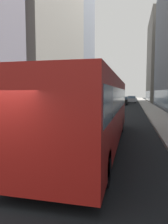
{
  "coord_description": "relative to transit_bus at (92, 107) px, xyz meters",
  "views": [
    {
      "loc": [
        3.02,
        -3.87,
        2.46
      ],
      "look_at": [
        0.48,
        6.97,
        1.4
      ],
      "focal_mm": 33.33,
      "sensor_mm": 36.0,
      "label": 1
    }
  ],
  "objects": [
    {
      "name": "ground_plane",
      "position": [
        -1.2,
        29.45,
        -1.78
      ],
      "size": [
        120.0,
        120.0,
        0.0
      ],
      "primitive_type": "plane",
      "color": "black"
    },
    {
      "name": "sidewalk_left",
      "position": [
        -6.9,
        29.45,
        -1.7
      ],
      "size": [
        2.4,
        110.0,
        0.15
      ],
      "primitive_type": "cube",
      "color": "gray",
      "rests_on": "ground"
    },
    {
      "name": "sidewalk_right",
      "position": [
        4.5,
        29.45,
        -1.7
      ],
      "size": [
        2.4,
        110.0,
        0.15
      ],
      "primitive_type": "cube",
      "color": "#9E9991",
      "rests_on": "ground"
    },
    {
      "name": "building_left_mid",
      "position": [
        -13.1,
        20.2,
        11.85
      ],
      "size": [
        11.03,
        20.58,
        27.28
      ],
      "color": "gray",
      "rests_on": "ground"
    },
    {
      "name": "building_left_far",
      "position": [
        -13.1,
        39.81,
        16.97
      ],
      "size": [
        9.24,
        15.2,
        37.52
      ],
      "color": "slate",
      "rests_on": "ground"
    },
    {
      "name": "transit_bus",
      "position": [
        0.0,
        0.0,
        0.0
      ],
      "size": [
        2.78,
        11.53,
        3.05
      ],
      "color": "red",
      "rests_on": "ground"
    },
    {
      "name": "car_yellow_taxi",
      "position": [
        -4.0,
        13.41,
        -0.95
      ],
      "size": [
        1.95,
        4.66,
        1.62
      ],
      "color": "yellow",
      "rests_on": "ground"
    },
    {
      "name": "car_black_suv",
      "position": [
        0.0,
        32.7,
        -0.95
      ],
      "size": [
        1.79,
        4.67,
        1.62
      ],
      "color": "black",
      "rests_on": "ground"
    },
    {
      "name": "car_red_coupe",
      "position": [
        -4.0,
        23.47,
        -0.95
      ],
      "size": [
        1.8,
        4.77,
        1.62
      ],
      "color": "red",
      "rests_on": "ground"
    },
    {
      "name": "car_white_van",
      "position": [
        -4.0,
        3.18,
        -0.96
      ],
      "size": [
        1.76,
        4.0,
        1.62
      ],
      "color": "silver",
      "rests_on": "ground"
    },
    {
      "name": "car_grey_wagon",
      "position": [
        -2.4,
        32.97,
        -0.95
      ],
      "size": [
        1.71,
        4.63,
        1.62
      ],
      "color": "slate",
      "rests_on": "ground"
    },
    {
      "name": "car_silver_sedan",
      "position": [
        1.6,
        40.56,
        -0.95
      ],
      "size": [
        1.83,
        4.45,
        1.62
      ],
      "color": "#B7BABF",
      "rests_on": "ground"
    }
  ]
}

